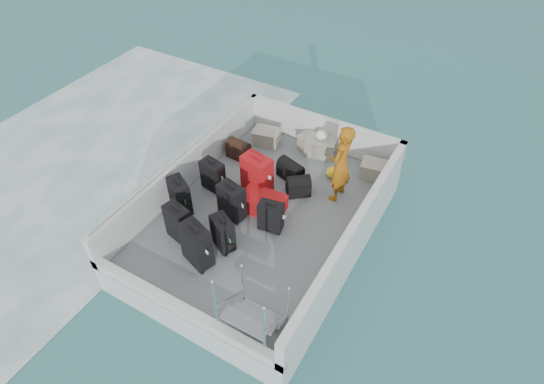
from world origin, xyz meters
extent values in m
plane|color=#195759|center=(0.00, 0.00, 0.00)|extent=(160.00, 160.00, 0.00)
plane|color=white|center=(-4.80, 0.00, 0.00)|extent=(10.00, 10.00, 0.00)
cube|color=silver|center=(0.00, 0.00, 0.30)|extent=(3.60, 5.00, 0.60)
cube|color=slate|center=(0.00, 0.00, 0.61)|extent=(3.30, 4.70, 0.02)
cube|color=silver|center=(-1.73, 0.00, 0.97)|extent=(0.14, 5.00, 0.70)
cube|color=silver|center=(1.73, 0.00, 0.97)|extent=(0.14, 5.00, 0.70)
cube|color=silver|center=(0.00, 2.43, 0.97)|extent=(3.60, 0.14, 0.70)
cube|color=silver|center=(0.00, -2.43, 0.72)|extent=(3.60, 0.14, 0.20)
cylinder|color=silver|center=(-1.73, 0.00, 1.37)|extent=(0.04, 4.80, 0.04)
cube|color=black|center=(-0.95, -1.24, 0.98)|extent=(0.51, 0.36, 0.71)
cube|color=black|center=(-1.35, -0.70, 0.97)|extent=(0.54, 0.47, 0.71)
cube|color=black|center=(-1.19, 0.10, 0.94)|extent=(0.48, 0.34, 0.64)
cube|color=black|center=(-0.36, -1.50, 1.02)|extent=(0.59, 0.45, 0.79)
cube|color=black|center=(-0.46, -0.34, 0.97)|extent=(0.53, 0.38, 0.71)
cube|color=#AC0D1B|center=(-0.44, 0.49, 1.01)|extent=(0.62, 0.44, 0.77)
cube|color=black|center=(-0.19, -1.02, 0.93)|extent=(0.52, 0.45, 0.62)
cube|color=black|center=(0.30, -0.27, 0.92)|extent=(0.46, 0.31, 0.60)
cube|color=#AC0D1B|center=(-0.07, 0.08, 0.78)|extent=(0.81, 0.54, 0.32)
cube|color=gray|center=(-1.03, 1.85, 0.78)|extent=(0.60, 0.47, 0.32)
cube|color=gray|center=(-0.08, 2.11, 0.78)|extent=(0.61, 0.50, 0.32)
cube|color=gray|center=(0.12, 2.11, 0.80)|extent=(0.68, 0.53, 0.36)
cube|color=gray|center=(1.39, 1.98, 0.78)|extent=(0.58, 0.45, 0.31)
ellipsoid|color=yellow|center=(0.68, 1.57, 0.73)|extent=(0.28, 0.26, 0.22)
ellipsoid|color=white|center=(0.12, 2.11, 1.07)|extent=(0.24, 0.24, 0.18)
imported|color=orange|center=(0.97, 1.10, 1.41)|extent=(0.40, 0.60, 1.58)
camera|label=1|loc=(3.08, -5.01, 6.64)|focal=30.00mm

